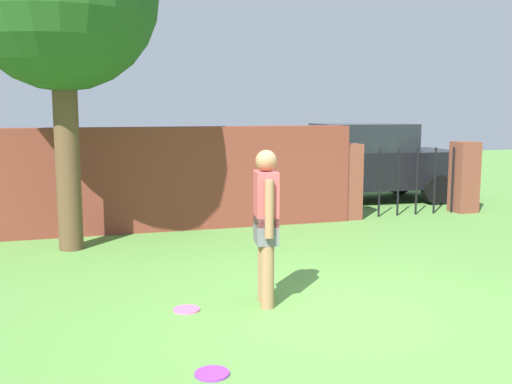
% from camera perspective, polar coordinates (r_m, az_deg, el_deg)
% --- Properties ---
extents(ground_plane, '(40.00, 40.00, 0.00)m').
position_cam_1_polar(ground_plane, '(6.03, 8.02, -11.72)').
color(ground_plane, '#568C3D').
extents(brick_wall, '(7.53, 0.50, 1.74)m').
position_cam_1_polar(brick_wall, '(10.02, -11.52, 1.19)').
color(brick_wall, brown).
rests_on(brick_wall, ground).
extents(person, '(0.28, 0.53, 1.62)m').
position_cam_1_polar(person, '(6.06, 0.97, -2.74)').
color(person, '#9E704C').
rests_on(person, ground).
extents(fence_gate, '(2.99, 0.44, 1.40)m').
position_cam_1_polar(fence_gate, '(11.69, 14.46, 1.21)').
color(fence_gate, brown).
rests_on(fence_gate, ground).
extents(car, '(4.27, 2.06, 1.72)m').
position_cam_1_polar(car, '(13.29, 10.23, 2.82)').
color(car, black).
rests_on(car, ground).
extents(frisbee_purple, '(0.27, 0.27, 0.02)m').
position_cam_1_polar(frisbee_purple, '(4.75, -4.27, -17.11)').
color(frisbee_purple, purple).
rests_on(frisbee_purple, ground).
extents(frisbee_pink, '(0.27, 0.27, 0.02)m').
position_cam_1_polar(frisbee_pink, '(6.14, -6.74, -11.23)').
color(frisbee_pink, pink).
rests_on(frisbee_pink, ground).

